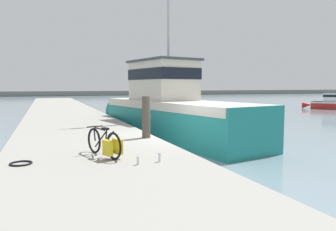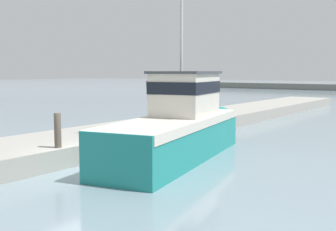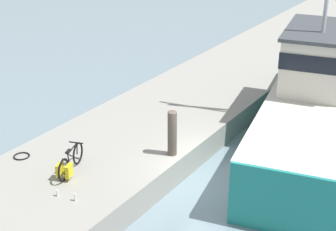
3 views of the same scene
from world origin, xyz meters
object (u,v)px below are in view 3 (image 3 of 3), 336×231
bicycle_touring (69,164)px  water_bottle_by_bike (58,193)px  fishing_boat_main (314,102)px  mooring_post (172,133)px  water_bottle_on_curb (75,197)px

bicycle_touring → water_bottle_by_bike: bicycle_touring is taller
fishing_boat_main → water_bottle_by_bike: size_ratio=63.66×
mooring_post → water_bottle_by_bike: mooring_post is taller
mooring_post → bicycle_touring: bearing=-124.9°
bicycle_touring → water_bottle_on_curb: bicycle_touring is taller
bicycle_touring → water_bottle_on_curb: (1.09, -0.94, -0.23)m
bicycle_touring → water_bottle_by_bike: (0.53, -1.03, -0.24)m
water_bottle_on_curb → fishing_boat_main: bearing=67.6°
mooring_post → water_bottle_on_curb: mooring_post is taller
water_bottle_by_bike → water_bottle_on_curb: size_ratio=0.88×
mooring_post → water_bottle_on_curb: (-0.76, -3.59, -0.61)m
mooring_post → water_bottle_on_curb: 3.72m
water_bottle_on_curb → mooring_post: bearing=78.0°
fishing_boat_main → mooring_post: bearing=-130.9°
fishing_boat_main → water_bottle_on_curb: (-3.54, -8.58, -0.54)m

